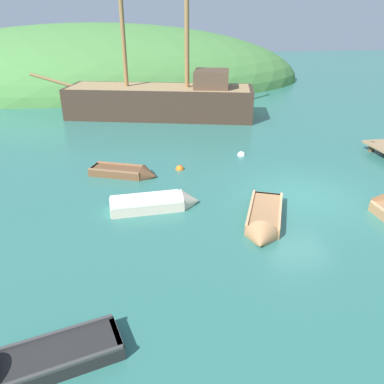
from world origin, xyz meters
TOP-DOWN VIEW (x-y plane):
  - ground_plane at (0.00, 0.00)m, footprint 120.00×120.00m
  - shore_hill at (-8.85, 29.76)m, footprint 42.84×24.43m
  - sailing_ship at (-3.86, 13.59)m, footprint 14.94×6.79m
  - rowboat_outer_left at (-2.28, -1.80)m, footprint 2.36×3.51m
  - rowboat_portside at (-8.64, -6.34)m, footprint 3.08×1.66m
  - rowboat_far at (-6.57, 3.36)m, footprint 3.06×2.02m
  - rowboat_center at (-5.51, 0.11)m, footprint 3.26×1.14m
  - buoy_white at (-0.92, 4.99)m, footprint 0.39×0.39m
  - buoy_orange at (-4.23, 3.69)m, footprint 0.38×0.38m

SIDE VIEW (x-z plane):
  - ground_plane at x=0.00m, z-range 0.00..0.00m
  - shore_hill at x=-8.85m, z-range -5.67..5.67m
  - buoy_white at x=-0.92m, z-range -0.20..0.20m
  - buoy_orange at x=-4.23m, z-range -0.19..0.19m
  - rowboat_portside at x=-8.64m, z-range -0.38..0.58m
  - rowboat_far at x=-6.57m, z-range -0.34..0.55m
  - rowboat_outer_left at x=-2.28m, z-range -0.40..0.63m
  - rowboat_center at x=-5.51m, z-range -0.37..0.62m
  - sailing_ship at x=-3.86m, z-range -4.89..6.47m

